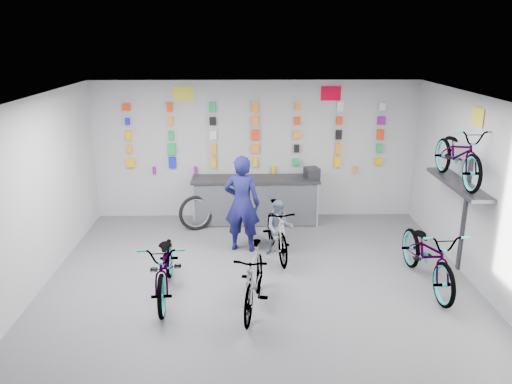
{
  "coord_description": "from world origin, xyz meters",
  "views": [
    {
      "loc": [
        -0.2,
        -6.62,
        3.89
      ],
      "look_at": [
        -0.03,
        1.4,
        1.36
      ],
      "focal_mm": 35.0,
      "sensor_mm": 36.0,
      "label": 1
    }
  ],
  "objects_px": {
    "bike_service": "(277,231)",
    "customer": "(279,228)",
    "bike_right": "(428,254)",
    "clerk": "(242,204)",
    "counter": "(255,201)",
    "bike_left": "(166,265)",
    "bike_center": "(254,279)"
  },
  "relations": [
    {
      "from": "bike_service",
      "to": "customer",
      "type": "relative_size",
      "value": 1.58
    },
    {
      "from": "bike_right",
      "to": "clerk",
      "type": "xyz_separation_m",
      "value": [
        -3.0,
        1.45,
        0.38
      ]
    },
    {
      "from": "bike_service",
      "to": "clerk",
      "type": "xyz_separation_m",
      "value": [
        -0.63,
        0.3,
        0.42
      ]
    },
    {
      "from": "counter",
      "to": "bike_service",
      "type": "bearing_deg",
      "value": -78.36
    },
    {
      "from": "bike_service",
      "to": "customer",
      "type": "distance_m",
      "value": 0.08
    },
    {
      "from": "bike_left",
      "to": "customer",
      "type": "height_order",
      "value": "customer"
    },
    {
      "from": "clerk",
      "to": "counter",
      "type": "bearing_deg",
      "value": -89.49
    },
    {
      "from": "bike_center",
      "to": "clerk",
      "type": "distance_m",
      "value": 2.2
    },
    {
      "from": "counter",
      "to": "customer",
      "type": "distance_m",
      "value": 1.72
    },
    {
      "from": "bike_left",
      "to": "clerk",
      "type": "height_order",
      "value": "clerk"
    },
    {
      "from": "bike_right",
      "to": "customer",
      "type": "bearing_deg",
      "value": 149.16
    },
    {
      "from": "bike_left",
      "to": "bike_right",
      "type": "height_order",
      "value": "bike_right"
    },
    {
      "from": "clerk",
      "to": "customer",
      "type": "xyz_separation_m",
      "value": [
        0.68,
        -0.24,
        -0.39
      ]
    },
    {
      "from": "counter",
      "to": "customer",
      "type": "relative_size",
      "value": 2.59
    },
    {
      "from": "counter",
      "to": "bike_service",
      "type": "xyz_separation_m",
      "value": [
        0.36,
        -1.74,
        0.01
      ]
    },
    {
      "from": "bike_right",
      "to": "customer",
      "type": "height_order",
      "value": "bike_right"
    },
    {
      "from": "counter",
      "to": "customer",
      "type": "bearing_deg",
      "value": -76.48
    },
    {
      "from": "bike_center",
      "to": "bike_service",
      "type": "distance_m",
      "value": 1.91
    },
    {
      "from": "bike_left",
      "to": "bike_service",
      "type": "distance_m",
      "value": 2.29
    },
    {
      "from": "bike_center",
      "to": "counter",
      "type": "bearing_deg",
      "value": 98.02
    },
    {
      "from": "counter",
      "to": "bike_center",
      "type": "relative_size",
      "value": 1.65
    },
    {
      "from": "bike_right",
      "to": "clerk",
      "type": "bearing_deg",
      "value": 151.03
    },
    {
      "from": "counter",
      "to": "bike_right",
      "type": "relative_size",
      "value": 1.33
    },
    {
      "from": "counter",
      "to": "bike_right",
      "type": "xyz_separation_m",
      "value": [
        2.72,
        -2.89,
        0.05
      ]
    },
    {
      "from": "bike_center",
      "to": "bike_service",
      "type": "height_order",
      "value": "bike_service"
    },
    {
      "from": "bike_right",
      "to": "clerk",
      "type": "relative_size",
      "value": 1.11
    },
    {
      "from": "bike_right",
      "to": "clerk",
      "type": "height_order",
      "value": "clerk"
    },
    {
      "from": "bike_center",
      "to": "bike_right",
      "type": "distance_m",
      "value": 2.9
    },
    {
      "from": "clerk",
      "to": "bike_service",
      "type": "bearing_deg",
      "value": 166.2
    },
    {
      "from": "counter",
      "to": "bike_service",
      "type": "relative_size",
      "value": 1.63
    },
    {
      "from": "bike_right",
      "to": "bike_service",
      "type": "bearing_deg",
      "value": 150.85
    },
    {
      "from": "bike_center",
      "to": "clerk",
      "type": "height_order",
      "value": "clerk"
    }
  ]
}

